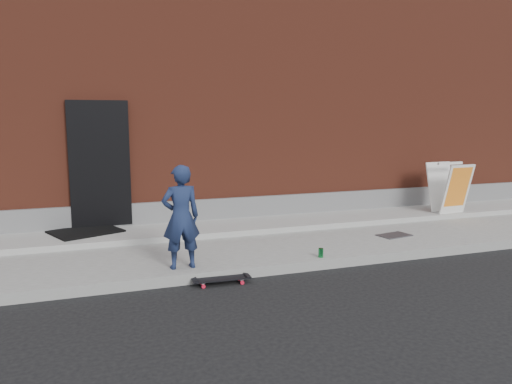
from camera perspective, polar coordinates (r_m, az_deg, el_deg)
name	(u,v)px	position (r m, az deg, el deg)	size (l,w,h in m)	color
ground	(300,273)	(7.34, 5.04, -9.15)	(80.00, 80.00, 0.00)	black
sidewalk	(264,243)	(8.66, 0.92, -5.86)	(20.00, 3.00, 0.15)	slate
apron	(247,225)	(9.45, -0.98, -3.84)	(20.00, 1.20, 0.10)	#999994
building	(193,107)	(13.67, -7.21, 9.62)	(20.00, 8.10, 5.00)	maroon
child	(181,217)	(6.93, -8.58, -2.84)	(0.53, 0.35, 1.44)	#1A2649
skateboard	(222,279)	(6.82, -3.96, -9.92)	(0.77, 0.23, 0.09)	red
pizza_sign	(450,187)	(11.14, 21.25, 0.49)	(0.68, 0.79, 1.06)	silver
soda_can	(321,253)	(7.58, 7.42, -6.91)	(0.07, 0.07, 0.14)	#198139
doormat	(86,231)	(9.17, -18.90, -4.28)	(1.08, 0.87, 0.03)	black
utility_plate	(394,235)	(9.19, 15.52, -4.79)	(0.57, 0.36, 0.02)	#4B4B50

